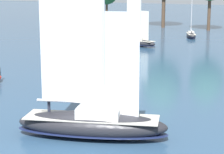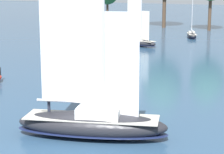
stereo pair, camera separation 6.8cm
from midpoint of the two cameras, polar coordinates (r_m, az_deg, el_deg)
name	(u,v)px [view 1 (the left image)]	position (r m, az deg, el deg)	size (l,w,h in m)	color
ground_plane	(92,137)	(30.00, -2.71, -7.80)	(400.00, 400.00, 0.00)	#2D4C6B
sailboat_main	(92,121)	(29.63, -2.70, -5.76)	(10.76, 5.96, 14.25)	#232328
sailboat_moored_mid_channel	(191,35)	(86.60, 10.26, 5.44)	(3.88, 6.03, 8.09)	#232328
sailboat_moored_far_slip	(138,41)	(73.55, 3.35, 4.69)	(7.50, 3.77, 9.94)	#232328
channel_buoy	(78,67)	(50.77, -4.57, 1.33)	(1.10, 1.10, 1.99)	yellow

